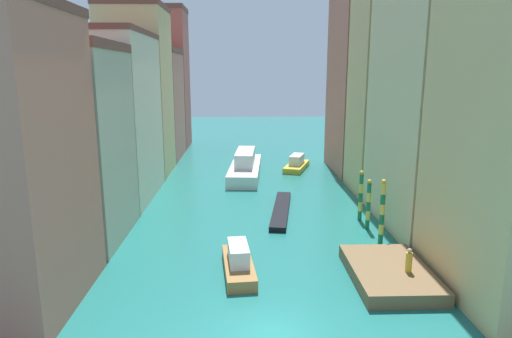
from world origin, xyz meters
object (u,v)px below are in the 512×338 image
object	(u,v)px
person_on_dock	(409,261)
vaporetto_white	(245,167)
mooring_pole_0	(382,211)
waterfront_dock	(389,273)
motorboat_1	(238,262)
gondola_black	(281,210)
mooring_pole_2	(361,195)
motorboat_0	(297,164)
mooring_pole_1	(368,204)

from	to	relation	value
person_on_dock	vaporetto_white	xyz separation A→B (m)	(-8.97, 27.40, -0.34)
person_on_dock	mooring_pole_0	distance (m)	6.19
waterfront_dock	mooring_pole_0	world-z (taller)	mooring_pole_0
motorboat_1	gondola_black	bearing A→B (deg)	72.86
mooring_pole_2	vaporetto_white	bearing A→B (deg)	119.73
motorboat_0	mooring_pole_0	bearing A→B (deg)	-83.26
vaporetto_white	person_on_dock	bearing A→B (deg)	-71.87
waterfront_dock	motorboat_1	size ratio (longest dim) A/B	1.23
mooring_pole_1	mooring_pole_0	bearing A→B (deg)	-88.80
mooring_pole_0	waterfront_dock	bearing A→B (deg)	-101.89
mooring_pole_2	motorboat_1	distance (m)	13.68
vaporetto_white	motorboat_0	bearing A→B (deg)	27.44
waterfront_dock	motorboat_1	world-z (taller)	motorboat_1
person_on_dock	mooring_pole_0	xyz separation A→B (m)	(0.32, 6.10, 0.97)
person_on_dock	mooring_pole_0	bearing A→B (deg)	86.95
person_on_dock	gondola_black	size ratio (longest dim) A/B	0.14
person_on_dock	motorboat_0	xyz separation A→B (m)	(-2.59, 30.71, -0.77)
mooring_pole_1	mooring_pole_2	xyz separation A→B (m)	(-0.04, 2.10, 0.11)
mooring_pole_0	motorboat_1	distance (m)	10.92
waterfront_dock	vaporetto_white	distance (m)	27.95
gondola_black	motorboat_0	bearing A→B (deg)	78.72
waterfront_dock	mooring_pole_2	xyz separation A→B (m)	(1.04, 10.64, 1.72)
person_on_dock	motorboat_1	distance (m)	9.82
waterfront_dock	person_on_dock	size ratio (longest dim) A/B	4.92
mooring_pole_2	gondola_black	xyz separation A→B (m)	(-6.23, 2.22, -1.90)
vaporetto_white	gondola_black	world-z (taller)	vaporetto_white
gondola_black	mooring_pole_2	bearing A→B (deg)	-19.58
gondola_black	waterfront_dock	bearing A→B (deg)	-67.99
mooring_pole_0	mooring_pole_1	distance (m)	3.13
mooring_pole_0	mooring_pole_2	xyz separation A→B (m)	(-0.11, 5.20, -0.28)
mooring_pole_2	motorboat_0	xyz separation A→B (m)	(-2.80, 19.41, -1.45)
waterfront_dock	motorboat_0	world-z (taller)	motorboat_0
vaporetto_white	motorboat_1	distance (m)	25.52
motorboat_0	waterfront_dock	bearing A→B (deg)	-86.64
mooring_pole_2	vaporetto_white	distance (m)	18.56
vaporetto_white	motorboat_0	world-z (taller)	vaporetto_white
mooring_pole_2	gondola_black	world-z (taller)	mooring_pole_2
vaporetto_white	motorboat_1	bearing A→B (deg)	-91.41
person_on_dock	mooring_pole_2	world-z (taller)	mooring_pole_2
gondola_black	motorboat_0	xyz separation A→B (m)	(3.43, 17.19, 0.44)
person_on_dock	mooring_pole_0	size ratio (longest dim) A/B	0.30
mooring_pole_1	motorboat_1	distance (m)	12.36
mooring_pole_1	vaporetto_white	xyz separation A→B (m)	(-9.23, 18.19, -0.92)
person_on_dock	mooring_pole_2	size ratio (longest dim) A/B	0.34
mooring_pole_2	gondola_black	bearing A→B (deg)	160.42
gondola_black	motorboat_0	distance (m)	17.54
mooring_pole_0	motorboat_0	world-z (taller)	mooring_pole_0
person_on_dock	motorboat_0	world-z (taller)	person_on_dock
vaporetto_white	motorboat_1	xyz separation A→B (m)	(-0.63, -25.51, -0.44)
waterfront_dock	mooring_pole_1	world-z (taller)	mooring_pole_1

